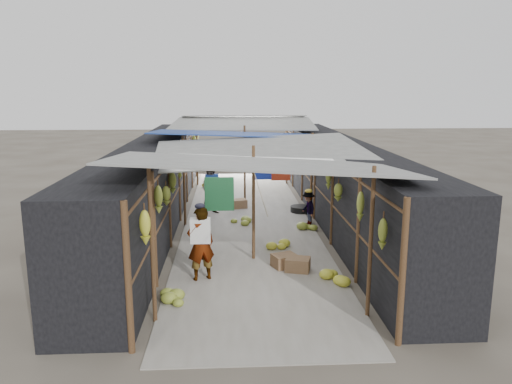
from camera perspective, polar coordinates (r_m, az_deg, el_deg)
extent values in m
plane|color=#6B6356|center=(8.72, 0.74, -14.24)|extent=(80.00, 80.00, 0.00)
cube|color=#9E998E|center=(14.82, -0.96, -3.13)|extent=(3.60, 16.00, 0.02)
cube|color=black|center=(14.72, -11.54, 1.07)|extent=(1.40, 15.00, 2.30)
cube|color=black|center=(14.92, 9.45, 1.29)|extent=(1.40, 15.00, 2.30)
cube|color=#95704C|center=(10.93, 3.27, -7.89)|extent=(0.61, 0.56, 0.30)
cube|color=#95704C|center=(10.72, 4.79, -8.29)|extent=(0.59, 0.52, 0.30)
cube|color=#95704C|center=(16.18, -1.95, -1.36)|extent=(0.55, 0.49, 0.29)
cylinder|color=black|center=(15.72, 5.14, -1.98)|extent=(0.65, 0.65, 0.20)
imported|color=silver|center=(10.10, -6.33, -5.90)|extent=(0.65, 0.54, 1.53)
imported|color=#2140A8|center=(15.42, -5.05, 0.17)|extent=(0.77, 0.63, 1.47)
imported|color=#554F49|center=(14.23, 6.00, -1.85)|extent=(0.51, 0.70, 0.97)
cylinder|color=brown|center=(8.31, -11.79, -6.16)|extent=(0.07, 0.07, 2.60)
cylinder|color=brown|center=(8.54, 12.97, -5.72)|extent=(0.07, 0.07, 2.60)
cylinder|color=brown|center=(11.12, -0.28, -1.34)|extent=(0.07, 0.07, 2.60)
cylinder|color=brown|center=(14.10, -8.23, 1.34)|extent=(0.07, 0.07, 2.60)
cylinder|color=brown|center=(14.24, 6.36, 1.49)|extent=(0.07, 0.07, 2.60)
cylinder|color=brown|center=(17.01, -1.30, 3.24)|extent=(0.07, 0.07, 2.60)
cylinder|color=brown|center=(20.01, -6.76, 4.45)|extent=(0.07, 0.07, 2.60)
cylinder|color=brown|center=(20.11, 3.57, 4.55)|extent=(0.07, 0.07, 2.60)
cube|color=gray|center=(8.93, 0.35, 3.25)|extent=(5.21, 3.19, 0.52)
cube|color=gray|center=(12.13, 0.37, 4.80)|extent=(5.23, 3.73, 0.50)
cube|color=navy|center=(15.38, -1.51, 6.65)|extent=(5.40, 3.60, 0.41)
cube|color=gray|center=(18.67, -1.50, 7.86)|extent=(5.37, 3.66, 0.27)
cube|color=gray|center=(21.06, -1.42, 8.58)|extent=(5.00, 1.99, 0.24)
cylinder|color=brown|center=(14.50, -8.94, 4.61)|extent=(0.06, 15.00, 0.06)
cylinder|color=brown|center=(14.65, 6.88, 4.74)|extent=(0.06, 15.00, 0.06)
cylinder|color=gray|center=(14.43, -0.99, 4.72)|extent=(0.02, 15.00, 0.02)
cube|color=#236B3C|center=(10.23, -4.21, -0.24)|extent=(0.60, 0.03, 0.70)
cube|color=silver|center=(16.76, 1.61, 4.75)|extent=(0.60, 0.03, 0.55)
cube|color=#9C2D18|center=(13.08, 2.88, 2.64)|extent=(0.50, 0.03, 0.60)
cube|color=#1A31AB|center=(13.47, 1.06, 2.81)|extent=(0.55, 0.03, 0.65)
cube|color=#18499D|center=(15.36, -2.73, 4.01)|extent=(0.70, 0.03, 0.60)
cube|color=navy|center=(17.74, -2.53, 5.05)|extent=(0.65, 0.03, 0.60)
ellipsoid|color=gold|center=(8.11, -12.57, -4.02)|extent=(0.18, 0.15, 0.59)
ellipsoid|color=olive|center=(9.62, -11.09, -0.86)|extent=(0.17, 0.14, 0.55)
ellipsoid|color=olive|center=(10.78, -10.22, -0.46)|extent=(0.19, 0.16, 0.44)
ellipsoid|color=olive|center=(11.98, -9.52, 1.02)|extent=(0.18, 0.15, 0.53)
ellipsoid|color=olive|center=(13.74, -8.72, 2.44)|extent=(0.15, 0.13, 0.49)
ellipsoid|color=olive|center=(15.42, -8.13, 3.98)|extent=(0.15, 0.12, 0.39)
ellipsoid|color=olive|center=(16.49, -7.80, 4.07)|extent=(0.16, 0.13, 0.48)
ellipsoid|color=gold|center=(18.04, -7.42, 4.89)|extent=(0.16, 0.14, 0.44)
ellipsoid|color=olive|center=(19.58, -7.09, 5.76)|extent=(0.16, 0.14, 0.47)
ellipsoid|color=olive|center=(21.40, -6.76, 6.12)|extent=(0.14, 0.12, 0.57)
ellipsoid|color=olive|center=(8.16, 14.28, -4.71)|extent=(0.15, 0.13, 0.53)
ellipsoid|color=olive|center=(9.41, 11.85, -1.66)|extent=(0.14, 0.12, 0.58)
ellipsoid|color=olive|center=(11.22, 9.37, -0.06)|extent=(0.20, 0.17, 0.42)
ellipsoid|color=olive|center=(12.25, 8.30, 1.56)|extent=(0.14, 0.12, 0.58)
ellipsoid|color=olive|center=(14.28, 6.65, 2.86)|extent=(0.19, 0.16, 0.46)
ellipsoid|color=olive|center=(15.73, 5.74, 4.30)|extent=(0.19, 0.16, 0.40)
ellipsoid|color=olive|center=(17.02, 5.06, 4.91)|extent=(0.20, 0.17, 0.37)
ellipsoid|color=gold|center=(18.68, 4.33, 5.27)|extent=(0.17, 0.15, 0.45)
ellipsoid|color=olive|center=(20.24, 3.75, 5.07)|extent=(0.14, 0.12, 0.59)
ellipsoid|color=olive|center=(21.58, 3.32, 5.77)|extent=(0.18, 0.15, 0.53)
ellipsoid|color=olive|center=(13.88, 5.53, -3.77)|extent=(0.46, 0.39, 0.23)
ellipsoid|color=olive|center=(9.35, -9.55, -11.65)|extent=(0.53, 0.45, 0.27)
ellipsoid|color=gold|center=(10.28, 9.58, -9.34)|extent=(0.59, 0.50, 0.30)
ellipsoid|color=olive|center=(15.87, 4.87, -1.79)|extent=(0.45, 0.38, 0.22)
ellipsoid|color=olive|center=(14.35, -2.31, -3.00)|extent=(0.66, 0.56, 0.33)
ellipsoid|color=gold|center=(12.29, 2.58, -5.66)|extent=(0.57, 0.48, 0.28)
ellipsoid|color=gold|center=(19.62, -5.05, 0.91)|extent=(0.56, 0.48, 0.28)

